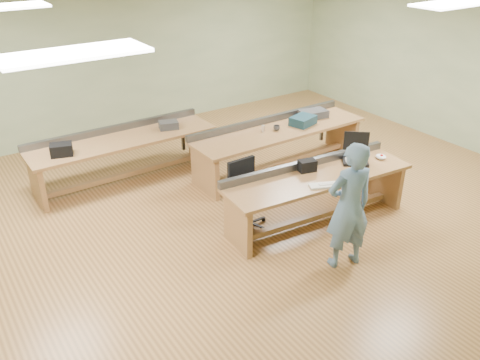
{
  "coord_description": "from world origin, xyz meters",
  "views": [
    {
      "loc": [
        -3.7,
        -5.69,
        3.93
      ],
      "look_at": [
        -0.26,
        -0.6,
        0.79
      ],
      "focal_mm": 38.0,
      "sensor_mm": 36.0,
      "label": 1
    }
  ],
  "objects_px": {
    "camera_bag": "(307,166)",
    "drinks_can": "(263,128)",
    "parts_bin_grey": "(313,114)",
    "mug": "(277,128)",
    "person": "(349,206)",
    "laptop_base": "(355,162)",
    "workbench_back": "(123,148)",
    "workbench_mid": "(278,139)",
    "task_chair": "(248,203)",
    "parts_bin_teal": "(303,120)",
    "workbench_front": "(317,187)"
  },
  "relations": [
    {
      "from": "task_chair",
      "to": "laptop_base",
      "type": "bearing_deg",
      "value": -18.26
    },
    {
      "from": "laptop_base",
      "to": "task_chair",
      "type": "distance_m",
      "value": 1.72
    },
    {
      "from": "workbench_front",
      "to": "mug",
      "type": "relative_size",
      "value": 25.9
    },
    {
      "from": "workbench_mid",
      "to": "mug",
      "type": "height_order",
      "value": "workbench_mid"
    },
    {
      "from": "camera_bag",
      "to": "task_chair",
      "type": "relative_size",
      "value": 0.25
    },
    {
      "from": "workbench_front",
      "to": "drinks_can",
      "type": "relative_size",
      "value": 26.26
    },
    {
      "from": "workbench_front",
      "to": "drinks_can",
      "type": "xyz_separation_m",
      "value": [
        0.35,
        1.77,
        0.25
      ]
    },
    {
      "from": "camera_bag",
      "to": "parts_bin_teal",
      "type": "bearing_deg",
      "value": 64.98
    },
    {
      "from": "parts_bin_grey",
      "to": "parts_bin_teal",
      "type": "bearing_deg",
      "value": -155.83
    },
    {
      "from": "parts_bin_teal",
      "to": "mug",
      "type": "bearing_deg",
      "value": 175.84
    },
    {
      "from": "parts_bin_grey",
      "to": "drinks_can",
      "type": "distance_m",
      "value": 1.17
    },
    {
      "from": "workbench_back",
      "to": "task_chair",
      "type": "height_order",
      "value": "task_chair"
    },
    {
      "from": "task_chair",
      "to": "parts_bin_grey",
      "type": "xyz_separation_m",
      "value": [
        2.39,
        1.36,
        0.46
      ]
    },
    {
      "from": "laptop_base",
      "to": "workbench_front",
      "type": "bearing_deg",
      "value": -140.56
    },
    {
      "from": "mug",
      "to": "workbench_mid",
      "type": "bearing_deg",
      "value": 28.69
    },
    {
      "from": "workbench_mid",
      "to": "camera_bag",
      "type": "bearing_deg",
      "value": -114.44
    },
    {
      "from": "drinks_can",
      "to": "laptop_base",
      "type": "bearing_deg",
      "value": -77.78
    },
    {
      "from": "drinks_can",
      "to": "task_chair",
      "type": "bearing_deg",
      "value": -132.92
    },
    {
      "from": "workbench_front",
      "to": "workbench_mid",
      "type": "relative_size",
      "value": 0.89
    },
    {
      "from": "parts_bin_grey",
      "to": "mug",
      "type": "relative_size",
      "value": 4.38
    },
    {
      "from": "workbench_back",
      "to": "parts_bin_grey",
      "type": "bearing_deg",
      "value": -17.56
    },
    {
      "from": "parts_bin_grey",
      "to": "drinks_can",
      "type": "height_order",
      "value": "parts_bin_grey"
    },
    {
      "from": "workbench_mid",
      "to": "parts_bin_teal",
      "type": "relative_size",
      "value": 7.54
    },
    {
      "from": "workbench_front",
      "to": "drinks_can",
      "type": "distance_m",
      "value": 1.82
    },
    {
      "from": "camera_bag",
      "to": "drinks_can",
      "type": "relative_size",
      "value": 2.26
    },
    {
      "from": "laptop_base",
      "to": "mug",
      "type": "height_order",
      "value": "mug"
    },
    {
      "from": "camera_bag",
      "to": "drinks_can",
      "type": "xyz_separation_m",
      "value": [
        0.39,
        1.58,
        -0.03
      ]
    },
    {
      "from": "camera_bag",
      "to": "parts_bin_grey",
      "type": "distance_m",
      "value": 2.26
    },
    {
      "from": "parts_bin_teal",
      "to": "parts_bin_grey",
      "type": "bearing_deg",
      "value": 24.17
    },
    {
      "from": "person",
      "to": "workbench_mid",
      "type": "bearing_deg",
      "value": -98.01
    },
    {
      "from": "laptop_base",
      "to": "drinks_can",
      "type": "relative_size",
      "value": 3.36
    },
    {
      "from": "workbench_back",
      "to": "drinks_can",
      "type": "distance_m",
      "value": 2.37
    },
    {
      "from": "task_chair",
      "to": "parts_bin_teal",
      "type": "bearing_deg",
      "value": 28.73
    },
    {
      "from": "person",
      "to": "mug",
      "type": "relative_size",
      "value": 15.1
    },
    {
      "from": "parts_bin_teal",
      "to": "parts_bin_grey",
      "type": "distance_m",
      "value": 0.44
    },
    {
      "from": "workbench_back",
      "to": "workbench_front",
      "type": "bearing_deg",
      "value": -58.66
    },
    {
      "from": "workbench_back",
      "to": "drinks_can",
      "type": "relative_size",
      "value": 28.31
    },
    {
      "from": "workbench_mid",
      "to": "laptop_base",
      "type": "bearing_deg",
      "value": -87.57
    },
    {
      "from": "workbench_mid",
      "to": "camera_bag",
      "type": "relative_size",
      "value": 13.1
    },
    {
      "from": "person",
      "to": "parts_bin_grey",
      "type": "distance_m",
      "value": 3.39
    },
    {
      "from": "camera_bag",
      "to": "workbench_mid",
      "type": "bearing_deg",
      "value": 79.39
    },
    {
      "from": "workbench_front",
      "to": "parts_bin_teal",
      "type": "height_order",
      "value": "parts_bin_teal"
    },
    {
      "from": "task_chair",
      "to": "parts_bin_teal",
      "type": "relative_size",
      "value": 2.28
    },
    {
      "from": "workbench_back",
      "to": "parts_bin_grey",
      "type": "height_order",
      "value": "parts_bin_grey"
    },
    {
      "from": "workbench_mid",
      "to": "person",
      "type": "xyz_separation_m",
      "value": [
        -1.03,
        -2.71,
        0.27
      ]
    },
    {
      "from": "workbench_mid",
      "to": "person",
      "type": "bearing_deg",
      "value": -111.16
    },
    {
      "from": "task_chair",
      "to": "parts_bin_grey",
      "type": "height_order",
      "value": "task_chair"
    },
    {
      "from": "workbench_front",
      "to": "workbench_back",
      "type": "xyz_separation_m",
      "value": [
        -1.75,
        2.84,
        0.01
      ]
    },
    {
      "from": "workbench_mid",
      "to": "task_chair",
      "type": "distance_m",
      "value": 1.99
    },
    {
      "from": "parts_bin_teal",
      "to": "workbench_mid",
      "type": "bearing_deg",
      "value": 169.96
    }
  ]
}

